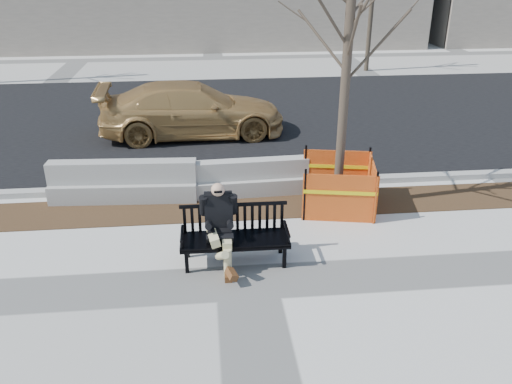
% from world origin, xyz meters
% --- Properties ---
extents(ground, '(120.00, 120.00, 0.00)m').
position_xyz_m(ground, '(0.00, 0.00, 0.00)').
color(ground, beige).
rests_on(ground, ground).
extents(mulch_strip, '(40.00, 1.20, 0.02)m').
position_xyz_m(mulch_strip, '(0.00, 2.60, 0.00)').
color(mulch_strip, '#47301C').
rests_on(mulch_strip, ground).
extents(asphalt_street, '(60.00, 10.40, 0.01)m').
position_xyz_m(asphalt_street, '(0.00, 8.80, 0.00)').
color(asphalt_street, black).
rests_on(asphalt_street, ground).
extents(curb, '(60.00, 0.25, 0.12)m').
position_xyz_m(curb, '(0.00, 3.55, 0.06)').
color(curb, '#9E9B93').
rests_on(curb, ground).
extents(bench, '(1.77, 0.65, 0.94)m').
position_xyz_m(bench, '(-0.14, 0.58, 0.00)').
color(bench, black).
rests_on(bench, ground).
extents(seated_man, '(0.59, 0.97, 1.35)m').
position_xyz_m(seated_man, '(-0.38, 0.63, 0.00)').
color(seated_man, black).
rests_on(seated_man, ground).
extents(tree_fence, '(2.41, 2.41, 5.14)m').
position_xyz_m(tree_fence, '(1.99, 2.43, 0.00)').
color(tree_fence, orange).
rests_on(tree_fence, ground).
extents(sedan, '(5.03, 2.24, 1.43)m').
position_xyz_m(sedan, '(-0.86, 7.19, 0.00)').
color(sedan, '#A97F44').
rests_on(sedan, ground).
extents(jersey_barrier_left, '(2.96, 0.75, 0.84)m').
position_xyz_m(jersey_barrier_left, '(-2.21, 3.18, 0.00)').
color(jersey_barrier_left, '#9C9A92').
rests_on(jersey_barrier_left, ground).
extents(jersey_barrier_right, '(2.65, 0.65, 0.75)m').
position_xyz_m(jersey_barrier_right, '(0.24, 3.21, 0.00)').
color(jersey_barrier_right, '#A8A69D').
rests_on(jersey_barrier_right, ground).
extents(far_tree_right, '(2.68, 2.68, 5.61)m').
position_xyz_m(far_tree_right, '(6.36, 15.07, 0.00)').
color(far_tree_right, '#42382A').
rests_on(far_tree_right, ground).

